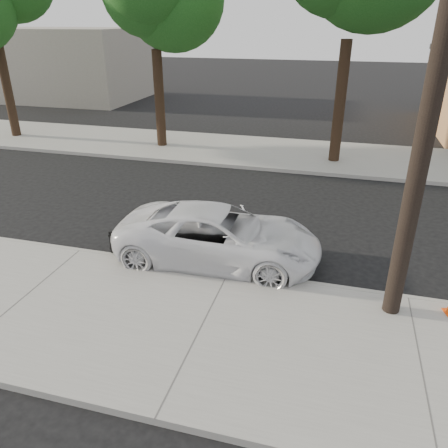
# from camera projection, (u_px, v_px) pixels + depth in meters

# --- Properties ---
(ground) EXTENTS (120.00, 120.00, 0.00)m
(ground) POSITION_uv_depth(u_px,v_px,m) (248.00, 238.00, 12.27)
(ground) COLOR black
(ground) RESTS_ON ground
(near_sidewalk) EXTENTS (90.00, 4.40, 0.15)m
(near_sidewalk) POSITION_uv_depth(u_px,v_px,m) (200.00, 331.00, 8.49)
(near_sidewalk) COLOR gray
(near_sidewalk) RESTS_ON ground
(far_sidewalk) EXTENTS (90.00, 5.00, 0.15)m
(far_sidewalk) POSITION_uv_depth(u_px,v_px,m) (289.00, 154.00, 19.66)
(far_sidewalk) COLOR gray
(far_sidewalk) RESTS_ON ground
(curb_near) EXTENTS (90.00, 0.12, 0.16)m
(curb_near) POSITION_uv_depth(u_px,v_px,m) (229.00, 273.00, 10.41)
(curb_near) COLOR #9E9B93
(curb_near) RESTS_ON ground
(building_far) EXTENTS (14.00, 8.00, 5.00)m
(building_far) POSITION_uv_depth(u_px,v_px,m) (50.00, 63.00, 33.44)
(building_far) COLOR gray
(building_far) RESTS_ON ground
(utility_pole) EXTENTS (1.40, 0.34, 9.00)m
(utility_pole) POSITION_uv_depth(u_px,v_px,m) (436.00, 79.00, 7.06)
(utility_pole) COLOR black
(utility_pole) RESTS_ON near_sidewalk
(tree_b) EXTENTS (4.34, 4.20, 8.45)m
(tree_b) POSITION_uv_depth(u_px,v_px,m) (156.00, 4.00, 18.08)
(tree_b) COLOR black
(tree_b) RESTS_ON far_sidewalk
(police_cruiser) EXTENTS (5.12, 2.48, 1.40)m
(police_cruiser) POSITION_uv_depth(u_px,v_px,m) (219.00, 236.00, 10.83)
(police_cruiser) COLOR white
(police_cruiser) RESTS_ON ground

